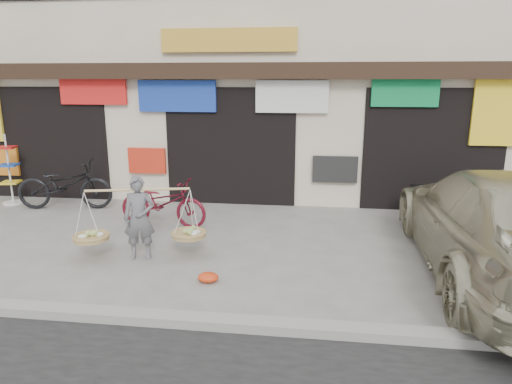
# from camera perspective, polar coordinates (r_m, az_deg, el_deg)

# --- Properties ---
(ground) EXTENTS (70.00, 70.00, 0.00)m
(ground) POSITION_cam_1_polar(r_m,az_deg,el_deg) (7.64, -7.90, -8.34)
(ground) COLOR gray
(ground) RESTS_ON ground
(kerb) EXTENTS (70.00, 0.25, 0.12)m
(kerb) POSITION_cam_1_polar(r_m,az_deg,el_deg) (5.90, -13.14, -15.03)
(kerb) COLOR gray
(kerb) RESTS_ON ground
(shophouse_block) EXTENTS (14.00, 6.32, 7.00)m
(shophouse_block) POSITION_cam_1_polar(r_m,az_deg,el_deg) (13.38, -0.96, 16.40)
(shophouse_block) COLOR beige
(shophouse_block) RESTS_ON ground
(street_vendor) EXTENTS (2.09, 0.92, 1.38)m
(street_vendor) POSITION_cam_1_polar(r_m,az_deg,el_deg) (7.66, -14.35, -3.63)
(street_vendor) COLOR slate
(street_vendor) RESTS_ON ground
(bike_0) EXTENTS (2.21, 1.06, 1.11)m
(bike_0) POSITION_cam_1_polar(r_m,az_deg,el_deg) (11.17, -22.79, 0.84)
(bike_0) COLOR black
(bike_0) RESTS_ON ground
(bike_2) EXTENTS (1.89, 0.87, 0.96)m
(bike_2) POSITION_cam_1_polar(r_m,az_deg,el_deg) (9.29, -11.56, -1.32)
(bike_2) COLOR #5D101D
(bike_2) RESTS_ON ground
(suv) EXTENTS (2.45, 5.69, 1.63)m
(suv) POSITION_cam_1_polar(r_m,az_deg,el_deg) (7.61, 28.39, -3.54)
(suv) COLOR #B4AE91
(suv) RESTS_ON ground
(display_rack) EXTENTS (0.47, 0.47, 1.65)m
(display_rack) POSITION_cam_1_polar(r_m,az_deg,el_deg) (12.15, -28.40, 1.76)
(display_rack) COLOR silver
(display_rack) RESTS_ON ground
(red_bag) EXTENTS (0.31, 0.25, 0.14)m
(red_bag) POSITION_cam_1_polar(r_m,az_deg,el_deg) (6.80, -5.99, -10.56)
(red_bag) COLOR red
(red_bag) RESTS_ON ground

